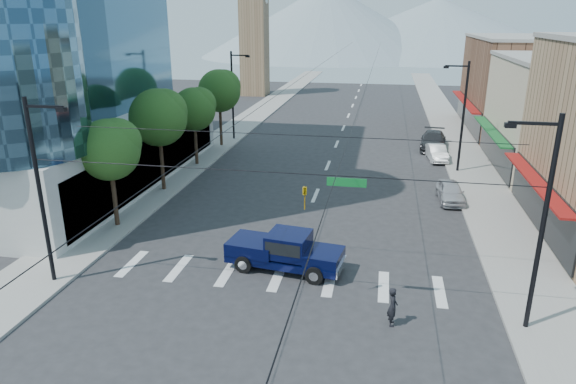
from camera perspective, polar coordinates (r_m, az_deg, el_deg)
name	(u,v)px	position (r m, az deg, el deg)	size (l,w,h in m)	color
ground	(275,292)	(24.54, -1.42, -11.10)	(160.00, 160.00, 0.00)	#28282B
sidewalk_left	(247,120)	(64.13, -4.52, 7.93)	(4.00, 120.00, 0.15)	gray
sidewalk_right	(449,128)	(62.42, 17.44, 6.81)	(4.00, 120.00, 0.15)	gray
shop_far	(529,86)	(63.12, 25.22, 10.57)	(12.00, 18.00, 10.00)	brown
clock_tower	(254,27)	(85.39, -3.79, 17.82)	(4.80, 4.80, 20.40)	#8C6B4C
mountain_left	(327,20)	(171.87, 4.34, 18.48)	(80.00, 80.00, 22.00)	gray
mountain_right	(438,27)	(181.45, 16.28, 17.21)	(90.00, 90.00, 18.00)	gray
tree_near	(112,148)	(31.89, -19.01, 4.69)	(3.65, 3.64, 6.71)	black
tree_midnear	(160,116)	(37.86, -13.99, 8.22)	(4.09, 4.09, 7.52)	black
tree_midfar	(196,108)	(44.32, -10.23, 9.19)	(3.65, 3.64, 6.71)	black
tree_far	(221,89)	(50.77, -7.47, 11.23)	(4.09, 4.09, 7.52)	black
signal_rig	(274,208)	(21.62, -1.57, -1.76)	(21.80, 0.20, 9.00)	black
lamp_pole_nw	(234,92)	(53.48, -6.06, 10.96)	(2.00, 0.25, 9.00)	black
lamp_pole_ne	(462,113)	(43.82, 18.76, 8.32)	(2.00, 0.25, 9.00)	black
pickup_truck	(284,250)	(26.17, -0.40, -6.48)	(6.18, 2.96, 2.01)	black
pedestrian	(393,307)	(22.26, 11.54, -12.36)	(0.63, 0.41, 1.72)	black
parked_car_near	(450,192)	(37.45, 17.59, 0.03)	(1.66, 4.12, 1.40)	silver
parked_car_mid	(437,153)	(48.00, 16.20, 4.22)	(1.46, 4.18, 1.38)	white
parked_car_far	(433,141)	(51.99, 15.84, 5.52)	(2.35, 5.77, 1.67)	#2F2F32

